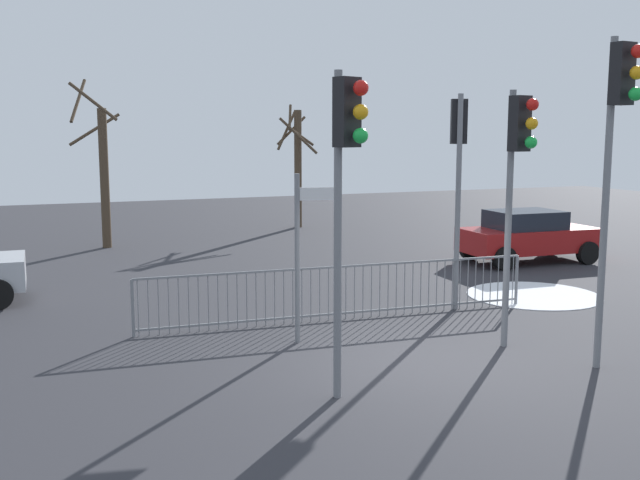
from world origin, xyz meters
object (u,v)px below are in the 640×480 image
Objects in this scene: bare_tree_centre at (102,170)px; traffic_light_rear_left at (517,161)px; traffic_light_foreground_right at (458,153)px; direction_sign_post at (301,249)px; traffic_light_rear_right at (617,130)px; car_red_trailing at (528,235)px; traffic_light_foreground_left at (346,162)px; bare_tree_left at (297,163)px.

traffic_light_rear_left is at bearing -69.83° from bare_tree_centre.
traffic_light_foreground_right is 4.38m from direction_sign_post.
traffic_light_rear_right is at bearing -66.95° from traffic_light_foreground_right.
traffic_light_rear_left is 3.90m from direction_sign_post.
car_red_trailing is at bearing -128.37° from traffic_light_rear_right.
bare_tree_centre reaches higher than traffic_light_rear_right.
direction_sign_post is at bearing -118.80° from traffic_light_foreground_left.
traffic_light_foreground_left is (-4.34, -4.09, 0.03)m from traffic_light_foreground_right.
traffic_light_foreground_right is 4.43m from traffic_light_rear_right.
direction_sign_post is at bearing -138.27° from traffic_light_foreground_right.
traffic_light_rear_left is 0.92× the size of bare_tree_left.
traffic_light_foreground_right reaches higher than car_red_trailing.
direction_sign_post is 0.55× the size of bare_tree_centre.
bare_tree_left is 7.84m from bare_tree_centre.
bare_tree_left reaches higher than traffic_light_foreground_left.
traffic_light_foreground_left is 0.95× the size of bare_tree_left.
bare_tree_left is at bearing 18.29° from bare_tree_centre.
traffic_light_foreground_right is at bearing -98.77° from traffic_light_rear_right.
traffic_light_foreground_right is 1.02× the size of traffic_light_rear_left.
traffic_light_foreground_right is at bearing 28.54° from direction_sign_post.
traffic_light_foreground_right is 5.96m from traffic_light_foreground_left.
direction_sign_post is at bearing -38.86° from traffic_light_rear_left.
bare_tree_centre is (-5.17, 14.08, -0.69)m from traffic_light_rear_left.
traffic_light_foreground_right is 0.83× the size of bare_tree_centre.
traffic_light_foreground_right is 3.00m from traffic_light_rear_left.
traffic_light_rear_right is 1.07× the size of bare_tree_left.
bare_tree_left is at bearing 80.89° from direction_sign_post.
traffic_light_rear_left reaches higher than car_red_trailing.
bare_tree_centre reaches higher than bare_tree_left.
traffic_light_foreground_left reaches higher than car_red_trailing.
car_red_trailing is (9.19, 7.99, -2.49)m from traffic_light_foreground_left.
traffic_light_rear_right is at bearing -118.41° from car_red_trailing.
traffic_light_foreground_right is 0.94× the size of bare_tree_left.
bare_tree_centre is (-1.56, 15.26, -0.78)m from traffic_light_foreground_left.
traffic_light_foreground_right is 1.14× the size of car_red_trailing.
direction_sign_post reaches higher than car_red_trailing.
bare_tree_centre is at bearing 148.26° from car_red_trailing.
bare_tree_centre is (-2.00, 12.40, 0.82)m from direction_sign_post.
traffic_light_foreground_right reaches higher than traffic_light_rear_left.
traffic_light_foreground_left is 0.84× the size of bare_tree_centre.
traffic_light_foreground_left is 12.43m from car_red_trailing.
traffic_light_foreground_left is 15.36m from bare_tree_centre.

